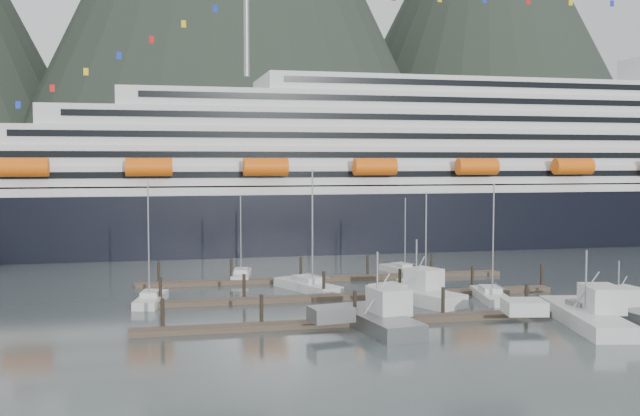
# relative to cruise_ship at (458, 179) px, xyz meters

# --- Properties ---
(ground) EXTENTS (1600.00, 1600.00, 0.00)m
(ground) POSITION_rel_cruise_ship_xyz_m (-30.03, -54.94, -12.04)
(ground) COLOR #3F4A4A
(ground) RESTS_ON ground
(cruise_ship) EXTENTS (210.00, 30.40, 50.30)m
(cruise_ship) POSITION_rel_cruise_ship_xyz_m (0.00, 0.00, 0.00)
(cruise_ship) COLOR black
(cruise_ship) RESTS_ON ground
(dock_near) EXTENTS (48.18, 2.28, 3.20)m
(dock_near) POSITION_rel_cruise_ship_xyz_m (-34.95, -64.89, -11.73)
(dock_near) COLOR #44382B
(dock_near) RESTS_ON ground
(dock_mid) EXTENTS (48.18, 2.28, 3.20)m
(dock_mid) POSITION_rel_cruise_ship_xyz_m (-34.95, -51.89, -11.73)
(dock_mid) COLOR #44382B
(dock_mid) RESTS_ON ground
(dock_far) EXTENTS (48.18, 2.28, 3.20)m
(dock_far) POSITION_rel_cruise_ship_xyz_m (-34.95, -38.89, -11.73)
(dock_far) COLOR #44382B
(dock_far) RESTS_ON ground
(sailboat_a) EXTENTS (3.95, 8.54, 13.65)m
(sailboat_a) POSITION_rel_cruise_ship_xyz_m (-57.03, -50.17, -11.62)
(sailboat_a) COLOR silver
(sailboat_a) RESTS_ON ground
(sailboat_c) EXTENTS (6.68, 10.91, 14.95)m
(sailboat_c) POSITION_rel_cruise_ship_xyz_m (-38.85, -45.85, -11.60)
(sailboat_c) COLOR silver
(sailboat_c) RESTS_ON ground
(sailboat_d) EXTENTS (2.95, 10.34, 12.20)m
(sailboat_d) POSITION_rel_cruise_ship_xyz_m (-26.04, -50.13, -11.64)
(sailboat_d) COLOR silver
(sailboat_d) RESTS_ON ground
(sailboat_e) EXTENTS (3.74, 8.87, 11.28)m
(sailboat_e) POSITION_rel_cruise_ship_xyz_m (-45.40, -34.95, -11.65)
(sailboat_e) COLOR silver
(sailboat_e) RESTS_ON ground
(sailboat_f) EXTENTS (4.41, 8.14, 10.75)m
(sailboat_f) POSITION_rel_cruise_ship_xyz_m (-23.29, -34.95, -11.65)
(sailboat_f) COLOR silver
(sailboat_f) RESTS_ON ground
(sailboat_h) EXTENTS (4.23, 9.17, 13.36)m
(sailboat_h) POSITION_rel_cruise_ship_xyz_m (-20.35, -56.31, -11.62)
(sailboat_h) COLOR silver
(sailboat_h) RESTS_ON ground
(trawler_b) EXTENTS (9.55, 12.50, 7.87)m
(trawler_b) POSITION_rel_cruise_ship_xyz_m (-36.99, -67.27, -11.07)
(trawler_b) COLOR gray
(trawler_b) RESTS_ON ground
(trawler_c) EXTENTS (11.25, 15.67, 7.79)m
(trawler_c) POSITION_rel_cruise_ship_xyz_m (-17.44, -69.91, -11.07)
(trawler_c) COLOR silver
(trawler_c) RESTS_ON ground
(trawler_d) EXTENTS (7.86, 10.59, 6.10)m
(trawler_d) POSITION_rel_cruise_ship_xyz_m (-12.21, -67.49, -11.22)
(trawler_d) COLOR gray
(trawler_d) RESTS_ON ground
(trawler_e) EXTENTS (10.34, 12.17, 7.58)m
(trawler_e) POSITION_rel_cruise_ship_xyz_m (-28.85, -55.53, -11.09)
(trawler_e) COLOR silver
(trawler_e) RESTS_ON ground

